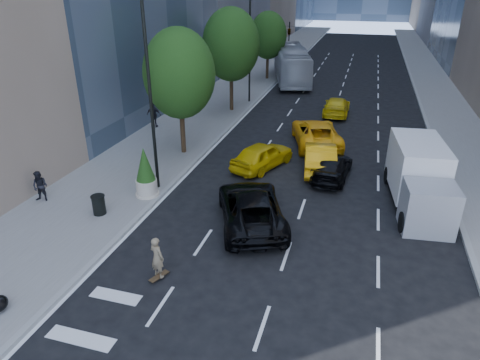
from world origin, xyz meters
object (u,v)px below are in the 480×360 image
(black_sedan_mercedes, at_px, (332,167))
(city_bus, at_px, (291,64))
(skateboarder, at_px, (157,260))
(box_truck, at_px, (419,177))
(planter_shrub, at_px, (145,173))
(trash_can, at_px, (99,205))
(black_sedan_lincoln, at_px, (251,207))

(black_sedan_mercedes, height_order, city_bus, city_bus)
(skateboarder, xyz_separation_m, box_truck, (9.37, 8.63, 0.68))
(planter_shrub, bearing_deg, black_sedan_mercedes, 30.17)
(planter_shrub, bearing_deg, trash_can, -117.55)
(skateboarder, distance_m, planter_shrub, 6.64)
(skateboarder, bearing_deg, black_sedan_lincoln, -93.47)
(city_bus, xyz_separation_m, planter_shrub, (-1.98, -29.25, -0.43))
(skateboarder, distance_m, black_sedan_mercedes, 11.88)
(black_sedan_lincoln, bearing_deg, city_bus, -105.22)
(trash_can, bearing_deg, skateboarder, -36.01)
(black_sedan_mercedes, distance_m, box_truck, 4.72)
(black_sedan_lincoln, relative_size, planter_shrub, 2.27)
(black_sedan_lincoln, relative_size, trash_can, 6.52)
(black_sedan_lincoln, distance_m, black_sedan_mercedes, 6.64)
(trash_can, xyz_separation_m, planter_shrub, (1.21, 2.33, 0.76))
(city_bus, bearing_deg, skateboarder, -102.53)
(black_sedan_mercedes, xyz_separation_m, trash_can, (-9.81, -7.33, -0.05))
(city_bus, height_order, trash_can, city_bus)
(box_truck, height_order, planter_shrub, box_truck)
(skateboarder, relative_size, trash_can, 1.86)
(black_sedan_lincoln, height_order, black_sedan_mercedes, black_sedan_lincoln)
(black_sedan_lincoln, relative_size, box_truck, 0.90)
(city_bus, distance_m, trash_can, 31.76)
(black_sedan_lincoln, bearing_deg, skateboarder, 43.12)
(skateboarder, distance_m, black_sedan_lincoln, 5.24)
(skateboarder, bearing_deg, planter_shrub, -37.76)
(city_bus, xyz_separation_m, trash_can, (-3.19, -31.58, -1.19))
(skateboarder, height_order, trash_can, skateboarder)
(skateboarder, relative_size, black_sedan_lincoln, 0.28)
(box_truck, bearing_deg, skateboarder, -143.65)
(black_sedan_lincoln, height_order, box_truck, box_truck)
(skateboarder, height_order, planter_shrub, planter_shrub)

